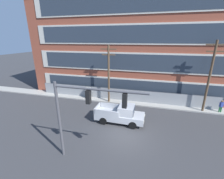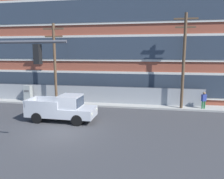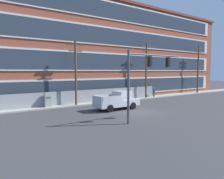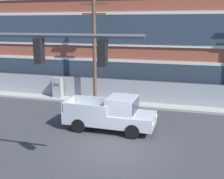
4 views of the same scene
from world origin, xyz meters
TOP-DOWN VIEW (x-y plane):
  - ground_plane at (0.00, 0.00)m, footprint 160.00×160.00m
  - sidewalk_building_side at (0.00, 8.14)m, footprint 80.00×1.97m
  - chain_link_fence at (-2.09, 8.35)m, footprint 25.34×0.06m
  - traffic_signal_mast at (-2.49, -3.23)m, footprint 6.22×0.43m
  - pickup_truck_silver at (-0.97, 2.56)m, footprint 5.24×2.08m
  - utility_pole_near_corner at (-3.65, 7.37)m, footprint 2.06×0.26m
  - electrical_cabinet at (-6.99, 7.86)m, footprint 0.74×0.55m

SIDE VIEW (x-z plane):
  - ground_plane at x=0.00m, z-range 0.00..0.00m
  - sidewalk_building_side at x=0.00m, z-range 0.00..0.16m
  - electrical_cabinet at x=-6.99m, z-range 0.00..1.78m
  - chain_link_fence at x=-2.09m, z-range 0.02..1.85m
  - pickup_truck_silver at x=-0.97m, z-range -0.06..1.95m
  - traffic_signal_mast at x=-2.49m, z-range 1.28..7.20m
  - utility_pole_near_corner at x=-3.65m, z-range 0.38..8.23m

